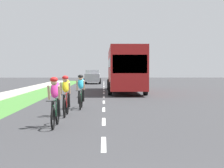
# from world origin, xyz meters

# --- Properties ---
(ground_plane) EXTENTS (120.00, 120.00, 0.00)m
(ground_plane) POSITION_xyz_m (0.00, 20.00, 0.00)
(ground_plane) COLOR #38383A
(grass_verge) EXTENTS (2.26, 70.00, 0.01)m
(grass_verge) POSITION_xyz_m (-4.88, 20.00, 0.00)
(grass_verge) COLOR #478438
(grass_verge) RESTS_ON ground_plane
(lane_markings_center) EXTENTS (0.12, 54.07, 0.01)m
(lane_markings_center) POSITION_xyz_m (0.00, 24.00, 0.00)
(lane_markings_center) COLOR white
(lane_markings_center) RESTS_ON ground_plane
(cyclist_lead) EXTENTS (0.42, 1.72, 1.58)m
(cyclist_lead) POSITION_xyz_m (-1.52, 7.90, 0.81)
(cyclist_lead) COLOR black
(cyclist_lead) RESTS_ON ground_plane
(cyclist_trailing) EXTENTS (0.42, 1.72, 1.58)m
(cyclist_trailing) POSITION_xyz_m (-1.47, 10.60, 0.81)
(cyclist_trailing) COLOR black
(cyclist_trailing) RESTS_ON ground_plane
(cyclist_distant) EXTENTS (0.42, 1.72, 1.58)m
(cyclist_distant) POSITION_xyz_m (-1.05, 13.14, 0.81)
(cyclist_distant) COLOR black
(cyclist_distant) RESTS_ON ground_plane
(bus_red) EXTENTS (2.78, 11.60, 3.48)m
(bus_red) POSITION_xyz_m (1.69, 25.45, 1.98)
(bus_red) COLOR red
(bus_red) RESTS_ON ground_plane
(suv_silver) EXTENTS (2.15, 4.70, 1.79)m
(suv_silver) POSITION_xyz_m (-1.47, 43.04, 0.95)
(suv_silver) COLOR #A5A8AD
(suv_silver) RESTS_ON ground_plane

